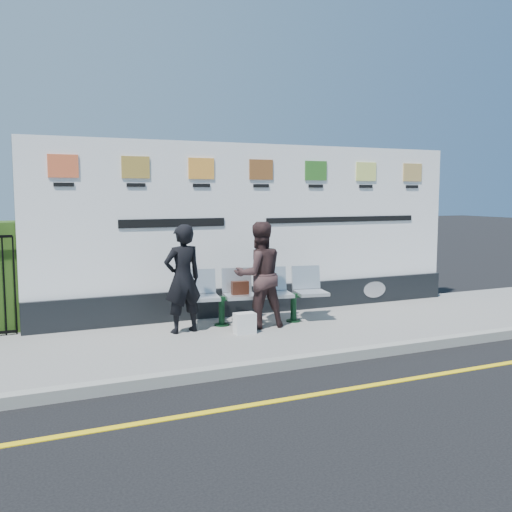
{
  "coord_description": "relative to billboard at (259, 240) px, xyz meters",
  "views": [
    {
      "loc": [
        -3.67,
        -5.39,
        2.26
      ],
      "look_at": [
        0.04,
        2.96,
        1.25
      ],
      "focal_mm": 40.0,
      "sensor_mm": 36.0,
      "label": 1
    }
  ],
  "objects": [
    {
      "name": "ground",
      "position": [
        -0.5,
        -3.85,
        -1.42
      ],
      "size": [
        80.0,
        80.0,
        0.0
      ],
      "primitive_type": "plane",
      "color": "black"
    },
    {
      "name": "pavement",
      "position": [
        -0.5,
        -1.35,
        -1.36
      ],
      "size": [
        14.0,
        3.0,
        0.12
      ],
      "primitive_type": "cube",
      "color": "gray",
      "rests_on": "ground"
    },
    {
      "name": "kerb",
      "position": [
        -0.5,
        -2.85,
        -1.35
      ],
      "size": [
        14.0,
        0.18,
        0.14
      ],
      "primitive_type": "cube",
      "color": "gray",
      "rests_on": "ground"
    },
    {
      "name": "yellow_line",
      "position": [
        -0.5,
        -3.85,
        -1.42
      ],
      "size": [
        14.0,
        0.1,
        0.01
      ],
      "primitive_type": "cube",
      "color": "yellow",
      "rests_on": "ground"
    },
    {
      "name": "billboard",
      "position": [
        0.0,
        0.0,
        0.0
      ],
      "size": [
        8.0,
        0.3,
        3.0
      ],
      "color": "black",
      "rests_on": "pavement"
    },
    {
      "name": "bench",
      "position": [
        -0.39,
        -0.82,
        -1.05
      ],
      "size": [
        2.4,
        1.0,
        0.5
      ],
      "primitive_type": null,
      "rotation": [
        0.0,
        0.0,
        -0.18
      ],
      "color": "silver",
      "rests_on": "pavement"
    },
    {
      "name": "woman_left",
      "position": [
        -1.69,
        -0.9,
        -0.46
      ],
      "size": [
        0.67,
        0.5,
        1.67
      ],
      "primitive_type": "imported",
      "rotation": [
        0.0,
        0.0,
        3.32
      ],
      "color": "black",
      "rests_on": "pavement"
    },
    {
      "name": "woman_right",
      "position": [
        -0.48,
        -1.06,
        -0.45
      ],
      "size": [
        0.84,
        0.66,
        1.69
      ],
      "primitive_type": "imported",
      "rotation": [
        0.0,
        0.0,
        3.12
      ],
      "color": "#352222",
      "rests_on": "pavement"
    },
    {
      "name": "handbag_brown",
      "position": [
        -0.69,
        -0.77,
        -0.69
      ],
      "size": [
        0.29,
        0.15,
        0.22
      ],
      "primitive_type": "cube",
      "rotation": [
        0.0,
        0.0,
        -0.11
      ],
      "color": "black",
      "rests_on": "bench"
    },
    {
      "name": "carrier_bag_white",
      "position": [
        -0.86,
        -1.37,
        -1.14
      ],
      "size": [
        0.32,
        0.19,
        0.32
      ],
      "primitive_type": "cube",
      "color": "silver",
      "rests_on": "pavement"
    }
  ]
}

